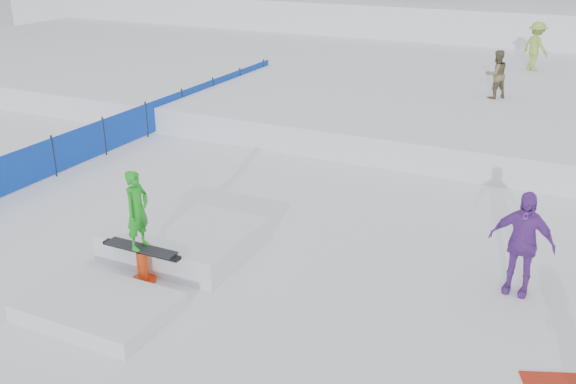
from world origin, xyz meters
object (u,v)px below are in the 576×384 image
at_px(walker_olive, 496,74).
at_px(walker_ygreen, 536,46).
at_px(spectator_purple, 521,243).
at_px(jib_rail_feature, 162,253).
at_px(safety_fence, 147,119).

height_order(walker_olive, walker_ygreen, walker_ygreen).
bearing_deg(spectator_purple, walker_ygreen, 100.80).
distance_m(spectator_purple, jib_rail_feature, 6.39).
bearing_deg(safety_fence, jib_rail_feature, -50.80).
bearing_deg(walker_olive, jib_rail_feature, 30.29).
height_order(walker_olive, jib_rail_feature, walker_olive).
distance_m(safety_fence, jib_rail_feature, 8.47).
distance_m(walker_ygreen, spectator_purple, 16.25).
relative_size(safety_fence, walker_ygreen, 8.63).
bearing_deg(walker_olive, safety_fence, -8.65).
bearing_deg(walker_ygreen, jib_rail_feature, 116.10).
bearing_deg(jib_rail_feature, walker_olive, 73.49).
bearing_deg(walker_ygreen, walker_olive, 123.09).
bearing_deg(safety_fence, spectator_purple, -21.89).
relative_size(walker_ygreen, jib_rail_feature, 0.42).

